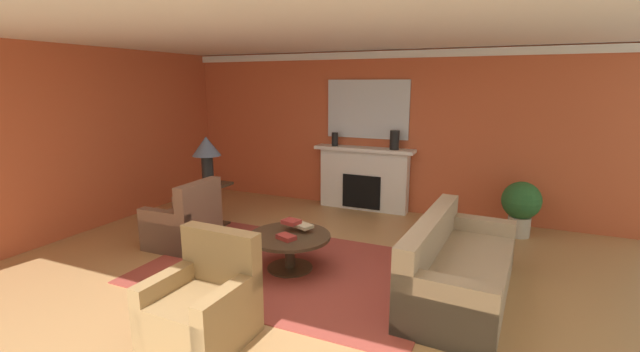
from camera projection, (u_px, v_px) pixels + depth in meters
name	position (u px, v px, depth m)	size (l,w,h in m)	color
ground_plane	(300.00, 280.00, 4.96)	(9.86, 9.86, 0.00)	tan
wall_fireplace	(381.00, 132.00, 7.57)	(8.18, 0.12, 2.80)	#C65633
wall_window	(82.00, 140.00, 6.47)	(0.12, 7.01, 2.80)	#C65633
ceiling_panel	(309.00, 29.00, 4.62)	(8.18, 7.01, 0.06)	white
crown_moulding	(382.00, 55.00, 7.22)	(8.18, 0.08, 0.12)	white
area_rug	(290.00, 269.00, 5.25)	(3.47, 2.39, 0.01)	#993D33
fireplace	(364.00, 180.00, 7.66)	(1.80, 0.35, 1.14)	white
mantel_mirror	(367.00, 109.00, 7.50)	(1.49, 0.04, 1.03)	silver
sofa	(457.00, 270.00, 4.53)	(1.02, 2.15, 0.85)	tan
armchair_near_window	(185.00, 225.00, 5.95)	(0.81, 0.81, 0.95)	brown
armchair_facing_fireplace	(203.00, 307.00, 3.76)	(0.82, 0.82, 0.95)	#9E7A4C
coffee_table	(290.00, 244.00, 5.18)	(1.00, 1.00, 0.45)	#3D2D1E
side_table	(209.00, 202.00, 6.75)	(0.56, 0.56, 0.70)	#3D2D1E
table_lamp	(207.00, 151.00, 6.57)	(0.44, 0.44, 0.75)	black
vase_mantel_left	(335.00, 139.00, 7.69)	(0.12, 0.12, 0.24)	black
vase_mantel_right	(395.00, 140.00, 7.24)	(0.16, 0.16, 0.33)	black
book_red_cover	(286.00, 237.00, 5.00)	(0.22, 0.15, 0.05)	maroon
book_art_folio	(303.00, 226.00, 5.26)	(0.23, 0.16, 0.04)	tan
book_small_novel	(291.00, 222.00, 5.27)	(0.20, 0.17, 0.05)	maroon
potted_plant	(521.00, 204.00, 6.30)	(0.56, 0.56, 0.83)	#BCB29E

